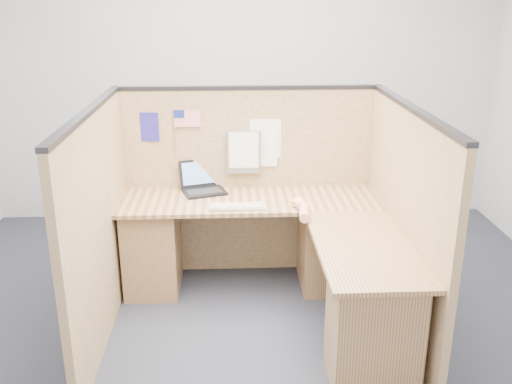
{
  "coord_description": "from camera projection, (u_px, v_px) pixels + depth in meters",
  "views": [
    {
      "loc": [
        -0.15,
        -3.35,
        2.19
      ],
      "look_at": [
        0.04,
        0.5,
        0.85
      ],
      "focal_mm": 40.0,
      "sensor_mm": 36.0,
      "label": 1
    }
  ],
  "objects": [
    {
      "name": "paper_right",
      "position": [
        265.0,
        139.0,
        4.44
      ],
      "size": [
        0.24,
        0.01,
        0.31
      ],
      "primitive_type": "cube",
      "rotation": [
        0.0,
        0.0,
        0.01
      ],
      "color": "white",
      "rests_on": "cubicle_partitions"
    },
    {
      "name": "hand_forearm",
      "position": [
        302.0,
        209.0,
        3.99
      ],
      "size": [
        0.11,
        0.37,
        0.08
      ],
      "color": "tan",
      "rests_on": "l_desk"
    },
    {
      "name": "paper_left",
      "position": [
        262.0,
        147.0,
        4.46
      ],
      "size": [
        0.24,
        0.03,
        0.31
      ],
      "primitive_type": "cube",
      "rotation": [
        0.0,
        0.0,
        -0.1
      ],
      "color": "white",
      "rests_on": "cubicle_partitions"
    },
    {
      "name": "keyboard",
      "position": [
        237.0,
        207.0,
        4.09
      ],
      "size": [
        0.41,
        0.14,
        0.03
      ],
      "rotation": [
        0.0,
        0.0,
        -0.01
      ],
      "color": "gray",
      "rests_on": "l_desk"
    },
    {
      "name": "wall_back",
      "position": [
        243.0,
        79.0,
        5.55
      ],
      "size": [
        5.0,
        0.0,
        5.0
      ],
      "primitive_type": "plane",
      "rotation": [
        1.57,
        0.0,
        0.0
      ],
      "color": "#AEB1B4",
      "rests_on": "floor"
    },
    {
      "name": "wall_front",
      "position": [
        297.0,
        359.0,
        1.3
      ],
      "size": [
        5.0,
        0.0,
        5.0
      ],
      "primitive_type": "plane",
      "rotation": [
        -1.57,
        0.0,
        0.0
      ],
      "color": "#AEB1B4",
      "rests_on": "floor"
    },
    {
      "name": "l_desk",
      "position": [
        278.0,
        262.0,
        4.04
      ],
      "size": [
        1.95,
        1.75,
        0.73
      ],
      "color": "brown",
      "rests_on": "floor"
    },
    {
      "name": "file_holder",
      "position": [
        244.0,
        152.0,
        4.44
      ],
      "size": [
        0.26,
        0.05,
        0.33
      ],
      "color": "slate",
      "rests_on": "cubicle_partitions"
    },
    {
      "name": "cubicle_partitions",
      "position": [
        251.0,
        206.0,
        4.04
      ],
      "size": [
        2.06,
        1.83,
        1.53
      ],
      "color": "brown",
      "rests_on": "floor"
    },
    {
      "name": "laptop",
      "position": [
        205.0,
        184.0,
        4.45
      ],
      "size": [
        0.37,
        0.39,
        0.23
      ],
      "rotation": [
        0.0,
        0.0,
        0.31
      ],
      "color": "black",
      "rests_on": "l_desk"
    },
    {
      "name": "blue_poster",
      "position": [
        148.0,
        127.0,
        4.36
      ],
      "size": [
        0.17,
        0.03,
        0.23
      ],
      "primitive_type": "cube",
      "rotation": [
        0.0,
        0.0,
        -0.14
      ],
      "color": "navy",
      "rests_on": "cubicle_partitions"
    },
    {
      "name": "mouse",
      "position": [
        299.0,
        204.0,
        4.11
      ],
      "size": [
        0.11,
        0.08,
        0.04
      ],
      "primitive_type": "ellipsoid",
      "rotation": [
        0.0,
        0.0,
        0.18
      ],
      "color": "silver",
      "rests_on": "l_desk"
    },
    {
      "name": "floor",
      "position": [
        254.0,
        333.0,
        3.89
      ],
      "size": [
        5.0,
        5.0,
        0.0
      ],
      "primitive_type": "plane",
      "color": "#20212D",
      "rests_on": "ground"
    },
    {
      "name": "american_flag",
      "position": [
        184.0,
        120.0,
        4.35
      ],
      "size": [
        0.21,
        0.01,
        0.36
      ],
      "color": "olive",
      "rests_on": "cubicle_partitions"
    }
  ]
}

